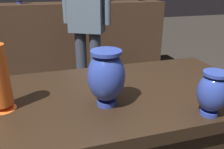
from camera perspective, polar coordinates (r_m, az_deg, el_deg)
back_display_shelf at (r=3.15m, az=-11.15°, el=7.98°), size 2.60×0.40×0.99m
vase_centerpiece at (r=0.84m, az=-1.42°, el=-0.41°), size 0.14×0.14×0.21m
vase_left_accent at (r=0.86m, az=23.62°, el=-3.98°), size 0.10×0.10×0.16m
visitor_center_back at (r=2.24m, az=-6.29°, el=14.20°), size 0.42×0.31×1.59m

